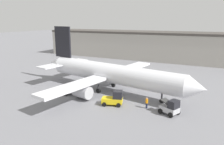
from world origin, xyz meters
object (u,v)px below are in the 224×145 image
airplane (108,73)px  ground_crew_worker (147,102)px  baggage_tug (73,89)px  pushback_tug (114,99)px  belt_loader_truck (170,108)px

airplane → ground_crew_worker: size_ratio=19.73×
baggage_tug → pushback_tug: (9.30, -1.34, 0.15)m
belt_loader_truck → baggage_tug: bearing=-158.8°
airplane → baggage_tug: 7.50m
ground_crew_worker → baggage_tug: (-14.53, 0.24, -0.00)m
airplane → ground_crew_worker: bearing=-19.0°
ground_crew_worker → airplane: bearing=-167.4°
airplane → belt_loader_truck: size_ratio=11.29×
airplane → pushback_tug: 8.25m
belt_loader_truck → pushback_tug: (-9.10, -0.41, 0.02)m
belt_loader_truck → pushback_tug: bearing=-153.3°
airplane → ground_crew_worker: (9.72, -5.39, -2.57)m
airplane → belt_loader_truck: bearing=-14.1°
belt_loader_truck → airplane: bearing=-180.0°
pushback_tug → baggage_tug: bearing=153.9°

